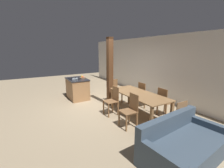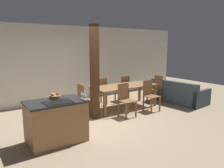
{
  "view_description": "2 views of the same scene",
  "coord_description": "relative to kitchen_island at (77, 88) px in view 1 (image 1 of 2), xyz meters",
  "views": [
    {
      "loc": [
        5.02,
        -2.37,
        2.12
      ],
      "look_at": [
        0.6,
        0.2,
        0.95
      ],
      "focal_mm": 24.0,
      "sensor_mm": 36.0,
      "label": 1
    },
    {
      "loc": [
        -2.83,
        -4.73,
        2.04
      ],
      "look_at": [
        0.6,
        0.2,
        0.95
      ],
      "focal_mm": 35.0,
      "sensor_mm": 36.0,
      "label": 2
    }
  ],
  "objects": [
    {
      "name": "wine_glass_middle",
      "position": [
        0.53,
        -0.24,
        0.56
      ],
      "size": [
        0.06,
        0.06,
        0.14
      ],
      "color": "silver",
      "rests_on": "kitchen_island"
    },
    {
      "name": "wall_back",
      "position": [
        1.3,
        3.13,
        0.9
      ],
      "size": [
        11.2,
        0.08,
        2.7
      ],
      "color": "silver",
      "rests_on": "ground_plane"
    },
    {
      "name": "couch",
      "position": [
        4.78,
        0.62,
        -0.18
      ],
      "size": [
        1.1,
        1.92,
        0.79
      ],
      "rotation": [
        0.0,
        0.0,
        1.66
      ],
      "color": "#3D4C5B",
      "rests_on": "ground_plane"
    },
    {
      "name": "dining_chair_far_right",
      "position": [
        3.22,
        1.86,
        0.05
      ],
      "size": [
        0.4,
        0.4,
        0.94
      ],
      "rotation": [
        0.0,
        0.0,
        3.14
      ],
      "color": "brown",
      "rests_on": "ground_plane"
    },
    {
      "name": "timber_post",
      "position": [
        1.44,
        0.85,
        0.84
      ],
      "size": [
        0.19,
        0.19,
        2.57
      ],
      "color": "#4C2D19",
      "rests_on": "ground_plane"
    },
    {
      "name": "dining_table",
      "position": [
        2.73,
        1.17,
        0.21
      ],
      "size": [
        2.15,
        0.91,
        0.74
      ],
      "color": "olive",
      "rests_on": "ground_plane"
    },
    {
      "name": "kitchen_island",
      "position": [
        0.0,
        0.0,
        0.0
      ],
      "size": [
        1.2,
        0.78,
        0.9
      ],
      "color": "#9E7047",
      "rests_on": "ground_plane"
    },
    {
      "name": "dining_chair_near_right",
      "position": [
        3.22,
        0.49,
        0.05
      ],
      "size": [
        0.4,
        0.4,
        0.94
      ],
      "color": "brown",
      "rests_on": "ground_plane"
    },
    {
      "name": "dining_chair_near_left",
      "position": [
        2.25,
        0.49,
        0.05
      ],
      "size": [
        0.4,
        0.4,
        0.94
      ],
      "color": "brown",
      "rests_on": "ground_plane"
    },
    {
      "name": "dining_chair_far_left",
      "position": [
        2.25,
        1.86,
        0.05
      ],
      "size": [
        0.4,
        0.4,
        0.94
      ],
      "rotation": [
        0.0,
        0.0,
        3.14
      ],
      "color": "brown",
      "rests_on": "ground_plane"
    },
    {
      "name": "wine_glass_far",
      "position": [
        0.53,
        -0.16,
        0.56
      ],
      "size": [
        0.06,
        0.06,
        0.14
      ],
      "color": "silver",
      "rests_on": "kitchen_island"
    },
    {
      "name": "dining_chair_head_end",
      "position": [
        1.28,
        1.17,
        0.05
      ],
      "size": [
        0.4,
        0.4,
        0.94
      ],
      "rotation": [
        0.0,
        0.0,
        1.57
      ],
      "color": "brown",
      "rests_on": "ground_plane"
    },
    {
      "name": "dining_chair_foot_end",
      "position": [
        4.18,
        1.17,
        0.05
      ],
      "size": [
        0.4,
        0.4,
        0.94
      ],
      "rotation": [
        0.0,
        0.0,
        -1.57
      ],
      "color": "brown",
      "rests_on": "ground_plane"
    },
    {
      "name": "wine_glass_near",
      "position": [
        0.53,
        -0.32,
        0.56
      ],
      "size": [
        0.06,
        0.06,
        0.14
      ],
      "color": "silver",
      "rests_on": "kitchen_island"
    },
    {
      "name": "fruit_bowl",
      "position": [
        0.08,
        0.23,
        0.49
      ],
      "size": [
        0.25,
        0.25,
        0.11
      ],
      "color": "#99704C",
      "rests_on": "kitchen_island"
    },
    {
      "name": "ground_plane",
      "position": [
        1.3,
        0.47,
        -0.45
      ],
      "size": [
        16.0,
        16.0,
        0.0
      ],
      "primitive_type": "plane",
      "color": "#9E896B"
    }
  ]
}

